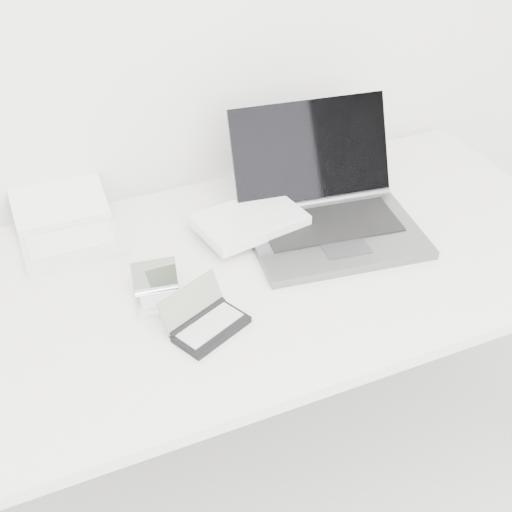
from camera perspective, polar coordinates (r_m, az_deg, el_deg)
name	(u,v)px	position (r m, az deg, el deg)	size (l,w,h in m)	color
desk	(261,280)	(1.69, 0.39, -1.89)	(1.60, 0.80, 0.73)	white
laptop_large	(310,213)	(1.76, 4.32, 3.45)	(0.55, 0.45, 0.26)	slate
netbook_open_white	(69,233)	(1.79, -14.77, 1.80)	(0.24, 0.30, 0.07)	white
pda_silver	(158,295)	(1.56, -7.85, -3.14)	(0.11, 0.12, 0.08)	silver
palmtop_charcoal	(206,322)	(1.48, -4.05, -5.29)	(0.19, 0.17, 0.08)	black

